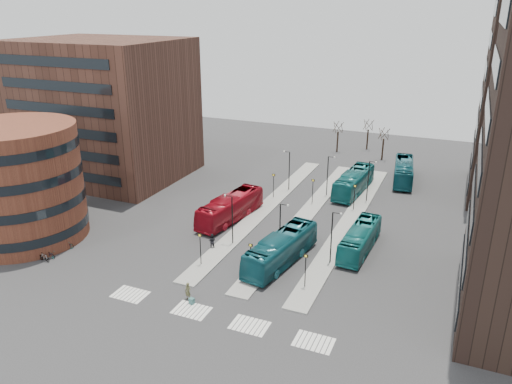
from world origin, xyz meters
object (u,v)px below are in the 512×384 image
at_px(commuter_c, 280,250).
at_px(commuter_a, 212,241).
at_px(suitcase, 192,301).
at_px(teal_bus_d, 404,171).
at_px(bicycle_far, 66,245).
at_px(teal_bus_c, 360,239).
at_px(bicycle_near, 50,254).
at_px(teal_bus_a, 281,249).
at_px(commuter_b, 279,251).
at_px(red_bus, 230,208).
at_px(teal_bus_b, 354,182).
at_px(traveller, 188,291).
at_px(bicycle_mid, 44,257).

bearing_deg(commuter_c, commuter_a, -56.82).
height_order(suitcase, teal_bus_d, teal_bus_d).
bearing_deg(bicycle_far, commuter_a, -89.15).
bearing_deg(commuter_c, teal_bus_c, 149.38).
bearing_deg(teal_bus_d, teal_bus_c, -99.66).
bearing_deg(teal_bus_c, bicycle_far, -154.83).
xyz_separation_m(teal_bus_d, bicycle_near, (-33.20, -42.58, -1.26)).
xyz_separation_m(suitcase, bicycle_far, (-19.47, 4.22, 0.19)).
height_order(teal_bus_a, teal_bus_c, teal_bus_a).
relative_size(teal_bus_a, teal_bus_d, 1.03).
height_order(suitcase, commuter_b, commuter_b).
bearing_deg(commuter_b, bicycle_far, 103.64).
distance_m(red_bus, teal_bus_c, 17.86).
relative_size(teal_bus_a, commuter_b, 6.76).
xyz_separation_m(teal_bus_b, bicycle_far, (-26.96, -31.81, -1.24)).
relative_size(red_bus, bicycle_far, 6.59).
bearing_deg(commuter_c, bicycle_far, -45.46).
xyz_separation_m(commuter_c, bicycle_far, (-23.98, -7.95, -0.39)).
relative_size(teal_bus_d, traveller, 6.68).
bearing_deg(suitcase, commuter_b, 77.92).
distance_m(traveller, bicycle_near, 18.82).
height_order(teal_bus_d, commuter_b, teal_bus_d).
relative_size(red_bus, bicycle_mid, 7.38).
relative_size(teal_bus_d, commuter_c, 6.79).
bearing_deg(teal_bus_c, traveller, -125.23).
distance_m(commuter_a, bicycle_mid, 18.85).
relative_size(suitcase, bicycle_mid, 0.36).
xyz_separation_m(red_bus, teal_bus_d, (19.01, 24.94, -0.04)).
bearing_deg(commuter_c, bicycle_near, -40.44).
xyz_separation_m(suitcase, traveller, (-0.70, 0.54, 0.60)).
relative_size(commuter_a, commuter_b, 1.00).
relative_size(red_bus, commuter_c, 6.96).
height_order(teal_bus_a, bicycle_far, teal_bus_a).
bearing_deg(commuter_a, suitcase, 97.55).
bearing_deg(commuter_a, commuter_b, 174.50).
bearing_deg(teal_bus_c, suitcase, -122.85).
distance_m(teal_bus_a, commuter_b, 1.33).
distance_m(commuter_b, bicycle_far, 25.21).
xyz_separation_m(teal_bus_b, traveller, (-8.19, -35.49, -0.83)).
xyz_separation_m(red_bus, commuter_b, (9.81, -7.54, -0.80)).
relative_size(teal_bus_c, commuter_a, 5.94).
relative_size(red_bus, teal_bus_d, 1.02).
bearing_deg(bicycle_far, suitcase, -125.11).
xyz_separation_m(red_bus, bicycle_near, (-14.19, -17.64, -1.30)).
relative_size(suitcase, teal_bus_a, 0.05).
bearing_deg(bicycle_near, bicycle_mid, -168.50).
xyz_separation_m(traveller, bicycle_far, (-18.77, 3.68, -0.41)).
bearing_deg(bicycle_near, commuter_b, -55.68).
xyz_separation_m(teal_bus_b, commuter_c, (-2.98, -23.86, -0.85)).
bearing_deg(teal_bus_b, teal_bus_c, -70.39).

